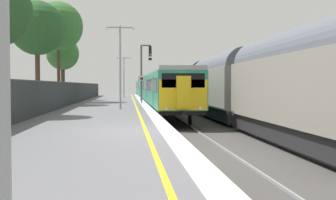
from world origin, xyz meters
The scene contains 10 objects.
ground centered at (2.64, 0.00, -0.61)m, with size 17.40×110.00×1.21m.
commuter_train_at_platform centered at (2.10, 39.25, 1.27)m, with size 2.83×62.25×3.81m.
freight_train_adjacent_track centered at (6.10, 16.33, 1.65)m, with size 2.60×41.81×4.83m.
signal_gantry centered at (0.61, 25.46, 3.38)m, with size 1.10×0.24×5.43m.
speed_limit_sign centered at (0.25, 21.52, 1.56)m, with size 0.59×0.08×2.44m.
platform_lamp_mid centered at (-1.44, 13.11, 3.22)m, with size 2.00×0.20×5.43m.
platform_lamp_far centered at (-1.44, 38.76, 3.07)m, with size 2.00×0.20×5.15m.
background_tree_centre centered at (-8.13, 19.61, 5.94)m, with size 4.32×4.32×8.28m.
background_tree_right centered at (-7.33, 25.06, 6.87)m, with size 4.56×4.56×9.30m.
background_tree_back centered at (-7.83, 30.31, 4.75)m, with size 3.43×3.43×6.61m.
Camera 1 is at (-0.96, -14.05, 1.55)m, focal length 43.91 mm.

